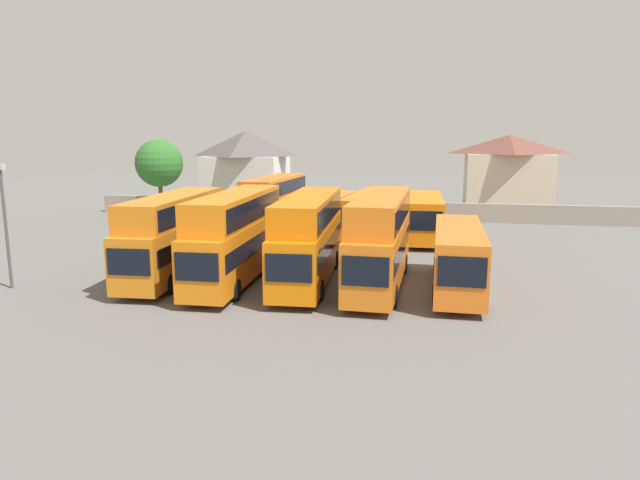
{
  "coord_description": "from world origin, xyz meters",
  "views": [
    {
      "loc": [
        6.52,
        -30.0,
        8.22
      ],
      "look_at": [
        0.0,
        3.0,
        1.95
      ],
      "focal_mm": 31.83,
      "sensor_mm": 36.0,
      "label": 1
    }
  ],
  "objects": [
    {
      "name": "bus_5",
      "position": [
        8.02,
        0.09,
        1.95
      ],
      "size": [
        2.6,
        10.19,
        3.42
      ],
      "rotation": [
        0.0,
        0.0,
        -1.58
      ],
      "color": "orange",
      "rests_on": "ground"
    },
    {
      "name": "bus_2",
      "position": [
        -4.19,
        -0.24,
        2.82
      ],
      "size": [
        2.82,
        11.76,
        5.01
      ],
      "rotation": [
        0.0,
        0.0,
        -1.54
      ],
      "color": "orange",
      "rests_on": "ground"
    },
    {
      "name": "bus_1",
      "position": [
        -8.03,
        -0.03,
        2.7
      ],
      "size": [
        3.12,
        11.23,
        4.79
      ],
      "rotation": [
        0.0,
        0.0,
        -1.51
      ],
      "color": "orange",
      "rests_on": "ground"
    },
    {
      "name": "bus_3",
      "position": [
        -0.15,
        0.46,
        2.75
      ],
      "size": [
        3.19,
        11.81,
        4.87
      ],
      "rotation": [
        0.0,
        0.0,
        -1.51
      ],
      "color": "orange",
      "rests_on": "ground"
    },
    {
      "name": "house_terrace_left",
      "position": [
        -14.82,
        33.56,
        4.41
      ],
      "size": [
        9.15,
        7.8,
        8.63
      ],
      "color": "silver",
      "rests_on": "ground"
    },
    {
      "name": "bus_4",
      "position": [
        3.87,
        0.25,
        2.82
      ],
      "size": [
        2.69,
        11.61,
        5.01
      ],
      "rotation": [
        0.0,
        0.0,
        -1.59
      ],
      "color": "orange",
      "rests_on": "ground"
    },
    {
      "name": "ground",
      "position": [
        0.0,
        18.0,
        0.0
      ],
      "size": [
        140.0,
        140.0,
        0.0
      ],
      "primitive_type": "plane",
      "color": "#605E5B"
    },
    {
      "name": "depot_boundary_wall",
      "position": [
        0.0,
        25.23,
        0.9
      ],
      "size": [
        56.0,
        0.5,
        1.8
      ],
      "primitive_type": "cube",
      "color": "gray",
      "rests_on": "ground"
    },
    {
      "name": "bus_9",
      "position": [
        6.06,
        14.9,
        1.97
      ],
      "size": [
        2.87,
        10.31,
        3.45
      ],
      "rotation": [
        0.0,
        0.0,
        -1.54
      ],
      "color": "orange",
      "rests_on": "ground"
    },
    {
      "name": "bus_7",
      "position": [
        -1.74,
        15.18,
        1.87
      ],
      "size": [
        3.44,
        10.95,
        3.27
      ],
      "rotation": [
        0.0,
        0.0,
        -1.65
      ],
      "color": "orange",
      "rests_on": "ground"
    },
    {
      "name": "lamp_post_lot_edge",
      "position": [
        -15.71,
        -4.0,
        3.81
      ],
      "size": [
        0.5,
        0.24,
        6.71
      ],
      "color": "#4C4C51",
      "rests_on": "ground"
    },
    {
      "name": "house_terrace_centre",
      "position": [
        14.42,
        33.61,
        4.17
      ],
      "size": [
        9.16,
        7.19,
        8.19
      ],
      "color": "beige",
      "rests_on": "ground"
    },
    {
      "name": "bus_8",
      "position": [
        1.57,
        15.27,
        2.02
      ],
      "size": [
        3.32,
        11.08,
        3.55
      ],
      "rotation": [
        0.0,
        0.0,
        -1.64
      ],
      "color": "orange",
      "rests_on": "ground"
    },
    {
      "name": "bus_6",
      "position": [
        -6.39,
        15.58,
        2.67
      ],
      "size": [
        3.06,
        11.21,
        4.73
      ],
      "rotation": [
        0.0,
        0.0,
        -1.61
      ],
      "color": "orange",
      "rests_on": "ground"
    },
    {
      "name": "tree_left_of_lot",
      "position": [
        -20.01,
        22.23,
        5.4
      ],
      "size": [
        4.66,
        4.66,
        7.75
      ],
      "color": "brown",
      "rests_on": "ground"
    }
  ]
}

